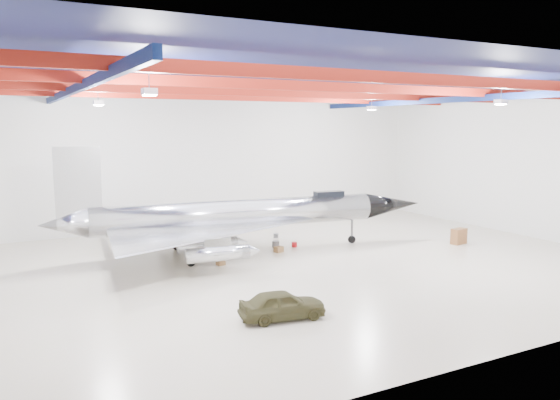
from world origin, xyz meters
TOP-DOWN VIEW (x-y plane):
  - floor at (0.00, 0.00)m, footprint 40.00×40.00m
  - wall_back at (0.00, 15.00)m, footprint 40.00×0.00m
  - wall_right at (20.00, 0.00)m, footprint 0.00×30.00m
  - ceiling at (0.00, 0.00)m, footprint 40.00×40.00m
  - ceiling_structure at (0.00, 0.00)m, footprint 39.50×29.50m
  - jet_aircraft at (-1.70, 4.57)m, footprint 26.23×16.54m
  - jeep at (-4.95, -7.80)m, footprint 3.95×2.05m
  - desk at (13.31, -0.13)m, footprint 1.30×0.82m
  - crate_ply at (-3.93, 2.10)m, footprint 0.56×0.49m
  - toolbox_red at (-4.20, 6.80)m, footprint 0.55×0.48m
  - engine_drum at (1.23, 4.91)m, footprint 0.65×0.65m
  - crate_small at (-4.42, 6.66)m, footprint 0.45×0.38m
  - tool_chest at (2.44, 4.41)m, footprint 0.50×0.50m
  - oil_barrel at (0.75, 3.52)m, footprint 0.65×0.58m
  - spares_box at (2.71, 7.76)m, footprint 0.48×0.48m

SIDE VIEW (x-z plane):
  - floor at x=0.00m, z-range 0.00..0.00m
  - crate_small at x=-4.42m, z-range 0.00..0.29m
  - toolbox_red at x=-4.20m, z-range 0.00..0.33m
  - crate_ply at x=-3.93m, z-range 0.00..0.33m
  - spares_box at x=2.71m, z-range 0.00..0.34m
  - tool_chest at x=2.44m, z-range 0.00..0.35m
  - oil_barrel at x=0.75m, z-range 0.00..0.39m
  - engine_drum at x=1.23m, z-range 0.00..0.45m
  - desk at x=13.31m, z-range 0.00..1.11m
  - jeep at x=-4.95m, z-range 0.00..1.29m
  - jet_aircraft at x=-1.70m, z-range -1.23..5.92m
  - wall_back at x=0.00m, z-range -14.50..25.50m
  - wall_right at x=20.00m, z-range -9.50..20.50m
  - ceiling_structure at x=0.00m, z-range 9.79..10.86m
  - ceiling at x=0.00m, z-range 11.00..11.00m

